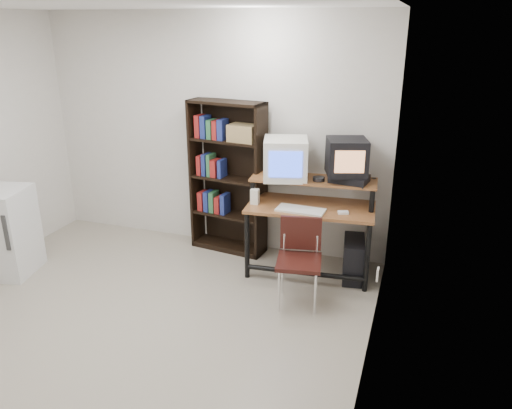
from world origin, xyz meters
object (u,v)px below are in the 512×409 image
(school_chair, at_px, (300,253))
(crt_monitor, at_px, (286,159))
(pc_tower, at_px, (353,259))
(bookshelf, at_px, (229,176))
(crt_tv, at_px, (347,157))
(mini_fridge, at_px, (4,232))
(computer_desk, at_px, (311,209))

(school_chair, bearing_deg, crt_monitor, 106.21)
(crt_monitor, xyz_separation_m, pc_tower, (0.76, -0.08, -0.96))
(bookshelf, bearing_deg, school_chair, -32.58)
(crt_tv, relative_size, mini_fridge, 0.52)
(bookshelf, bearing_deg, pc_tower, -3.04)
(computer_desk, bearing_deg, crt_tv, 18.32)
(crt_tv, height_order, bookshelf, bookshelf)
(computer_desk, height_order, bookshelf, bookshelf)
(crt_tv, relative_size, pc_tower, 1.05)
(bookshelf, bearing_deg, crt_tv, 1.85)
(crt_monitor, xyz_separation_m, school_chair, (0.34, -0.68, -0.69))
(crt_monitor, height_order, bookshelf, bookshelf)
(school_chair, relative_size, mini_fridge, 0.88)
(computer_desk, height_order, crt_tv, crt_tv)
(crt_monitor, height_order, school_chair, crt_monitor)
(pc_tower, height_order, mini_fridge, mini_fridge)
(computer_desk, distance_m, crt_tv, 0.63)
(computer_desk, xyz_separation_m, mini_fridge, (-2.97, -1.04, -0.24))
(crt_monitor, xyz_separation_m, bookshelf, (-0.70, 0.20, -0.30))
(mini_fridge, bearing_deg, school_chair, -4.34)
(computer_desk, xyz_separation_m, bookshelf, (-1.00, 0.26, 0.18))
(school_chair, bearing_deg, crt_tv, 60.40)
(pc_tower, xyz_separation_m, school_chair, (-0.42, -0.60, 0.28))
(computer_desk, relative_size, mini_fridge, 1.45)
(crt_tv, relative_size, bookshelf, 0.28)
(school_chair, distance_m, mini_fridge, 3.04)
(computer_desk, distance_m, school_chair, 0.65)
(bookshelf, bearing_deg, crt_monitor, -8.05)
(crt_monitor, height_order, crt_tv, crt_tv)
(school_chair, relative_size, bookshelf, 0.47)
(school_chair, height_order, bookshelf, bookshelf)
(pc_tower, bearing_deg, bookshelf, 160.79)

